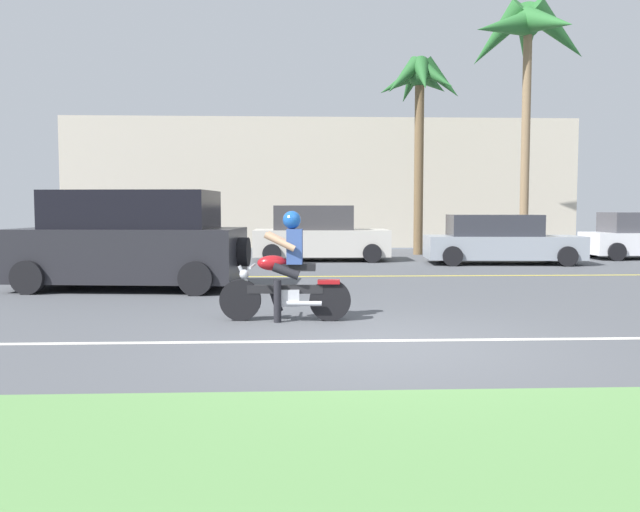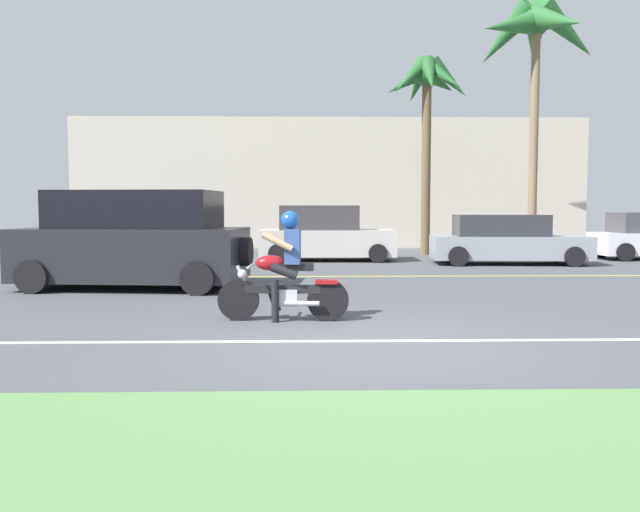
{
  "view_description": "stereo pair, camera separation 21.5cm",
  "coord_description": "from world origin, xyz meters",
  "views": [
    {
      "loc": [
        -1.01,
        -7.72,
        1.61
      ],
      "look_at": [
        -0.52,
        3.17,
        0.82
      ],
      "focal_mm": 37.13,
      "sensor_mm": 36.0,
      "label": 1
    },
    {
      "loc": [
        -0.8,
        -7.73,
        1.61
      ],
      "look_at": [
        -0.52,
        3.17,
        0.82
      ],
      "focal_mm": 37.13,
      "sensor_mm": 36.0,
      "label": 2
    }
  ],
  "objects": [
    {
      "name": "building_far",
      "position": [
        0.31,
        21.0,
        2.63
      ],
      "size": [
        20.89,
        4.0,
        5.26
      ],
      "primitive_type": "cube",
      "color": "beige",
      "rests_on": "ground"
    },
    {
      "name": "palm_tree_1",
      "position": [
        7.05,
        14.89,
        7.39
      ],
      "size": [
        4.73,
        4.85,
        8.77
      ],
      "color": "#846B4C",
      "rests_on": "ground"
    },
    {
      "name": "lane_line_far",
      "position": [
        0.0,
        7.8,
        0.0
      ],
      "size": [
        50.4,
        0.12,
        0.01
      ],
      "primitive_type": "cube",
      "color": "yellow",
      "rests_on": "ground"
    },
    {
      "name": "motorcyclist",
      "position": [
        -1.07,
        1.68,
        0.67
      ],
      "size": [
        1.88,
        0.61,
        1.57
      ],
      "color": "black",
      "rests_on": "ground"
    },
    {
      "name": "grass_median",
      "position": [
        0.0,
        -4.1,
        0.03
      ],
      "size": [
        56.0,
        3.8,
        0.06
      ],
      "primitive_type": "cube",
      "color": "#5B8C4C",
      "rests_on": "ground"
    },
    {
      "name": "lane_line_near",
      "position": [
        0.0,
        0.19,
        0.0
      ],
      "size": [
        50.4,
        0.12,
        0.01
      ],
      "primitive_type": "cube",
      "color": "silver",
      "rests_on": "ground"
    },
    {
      "name": "suv_nearby",
      "position": [
        -4.19,
        5.64,
        0.95
      ],
      "size": [
        4.73,
        2.6,
        1.96
      ],
      "color": "#232328",
      "rests_on": "ground"
    },
    {
      "name": "parked_car_0",
      "position": [
        -6.25,
        13.51,
        0.71
      ],
      "size": [
        4.32,
        2.06,
        1.52
      ],
      "color": "navy",
      "rests_on": "ground"
    },
    {
      "name": "parked_car_2",
      "position": [
        5.05,
        11.12,
        0.67
      ],
      "size": [
        4.5,
        2.12,
        1.42
      ],
      "color": "#8C939E",
      "rests_on": "ground"
    },
    {
      "name": "parked_car_1",
      "position": [
        -0.14,
        12.59,
        0.78
      ],
      "size": [
        4.13,
        2.04,
        1.69
      ],
      "color": "beige",
      "rests_on": "ground"
    },
    {
      "name": "palm_tree_0",
      "position": [
        3.45,
        15.02,
        5.64
      ],
      "size": [
        3.05,
        3.12,
        6.76
      ],
      "color": "brown",
      "rests_on": "ground"
    },
    {
      "name": "ground",
      "position": [
        0.0,
        3.0,
        -0.02
      ],
      "size": [
        56.0,
        30.0,
        0.04
      ],
      "primitive_type": "cube",
      "color": "#4C4F54"
    }
  ]
}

